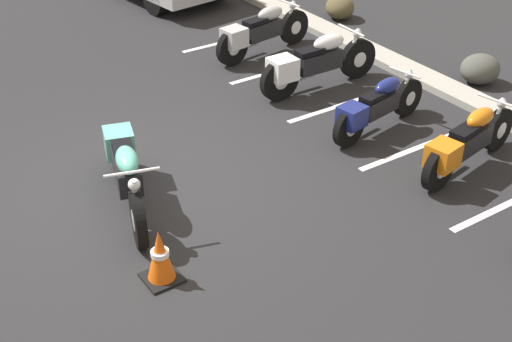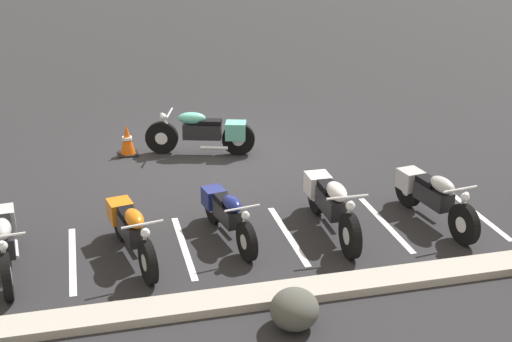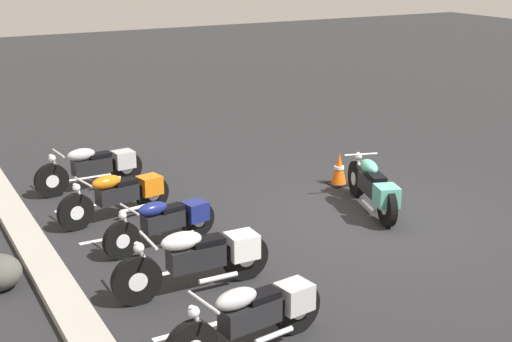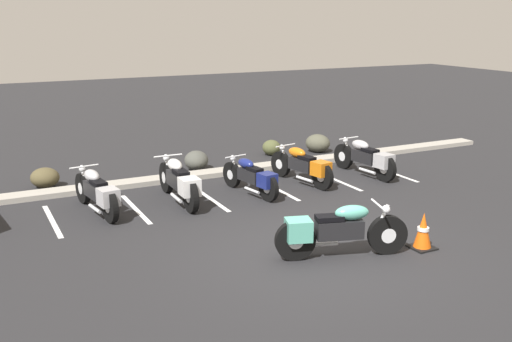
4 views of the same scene
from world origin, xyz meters
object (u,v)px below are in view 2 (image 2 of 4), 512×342
Objects in this scene: landscape_rock_3 at (295,309)px; traffic_cone at (127,141)px; parked_bike_0 at (431,195)px; parked_bike_2 at (227,213)px; parked_bike_4 at (4,239)px; parked_bike_3 at (131,229)px; parked_bike_1 at (330,202)px; motorcycle_teal_featured at (205,132)px.

traffic_cone reaches higher than landscape_rock_3.
parked_bike_0 is at bearing 136.21° from traffic_cone.
landscape_rock_3 is (-0.31, 2.62, -0.16)m from parked_bike_2.
parked_bike_2 is 3.28m from parked_bike_4.
parked_bike_3 is 3.18× the size of landscape_rock_3.
parked_bike_0 reaches higher than parked_bike_2.
parked_bike_1 is at bearing -118.40° from landscape_rock_3.
parked_bike_4 is 3.29× the size of landscape_rock_3.
parked_bike_1 reaches higher than landscape_rock_3.
parked_bike_0 is 3.38× the size of traffic_cone.
landscape_rock_3 is (-1.80, 2.37, -0.19)m from parked_bike_3.
parked_bike_3 reaches higher than parked_bike_2.
landscape_rock_3 is at bearing 102.63° from traffic_cone.
parked_bike_4 reaches higher than parked_bike_3.
parked_bike_0 is 3.28× the size of landscape_rock_3.
traffic_cone is (2.86, -4.30, -0.18)m from parked_bike_1.
motorcycle_teal_featured is at bearing -151.38° from parked_bike_0.
parked_bike_0 and parked_bike_4 have the same top height.
parked_bike_2 is 0.94× the size of parked_bike_3.
landscape_rock_3 is 6.94m from traffic_cone.
landscape_rock_3 is at bearing 50.29° from parked_bike_4.
parked_bike_1 is at bearing 81.32° from parked_bike_3.
traffic_cone is at bearing -145.63° from parked_bike_1.
traffic_cone is at bearing -173.62° from parked_bike_2.
parked_bike_1 is (-1.29, 3.95, 0.01)m from motorcycle_teal_featured.
parked_bike_2 is 3.08× the size of traffic_cone.
motorcycle_teal_featured is 1.04× the size of parked_bike_3.
parked_bike_3 is at bearing -90.09° from parked_bike_2.
motorcycle_teal_featured is at bearing 164.82° from parked_bike_2.
parked_bike_4 is at bearing -102.90° from parked_bike_3.
parked_bike_0 is at bearing 88.06° from parked_bike_1.
landscape_rock_3 is at bearing 26.56° from parked_bike_3.
parked_bike_4 reaches higher than traffic_cone.
parked_bike_3 is at bearing -97.73° from parked_bike_0.
parked_bike_0 reaches higher than landscape_rock_3.
parked_bike_0 is at bearing -141.82° from landscape_rock_3.
motorcycle_teal_featured is at bearing -161.09° from parked_bike_1.
parked_bike_2 is (1.65, -0.15, -0.06)m from parked_bike_1.
parked_bike_4 is at bearing 64.59° from traffic_cone.
parked_bike_0 is 0.94× the size of parked_bike_1.
motorcycle_teal_featured is at bearing 132.20° from parked_bike_4.
traffic_cone is at bearing 4.36° from motorcycle_teal_featured.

